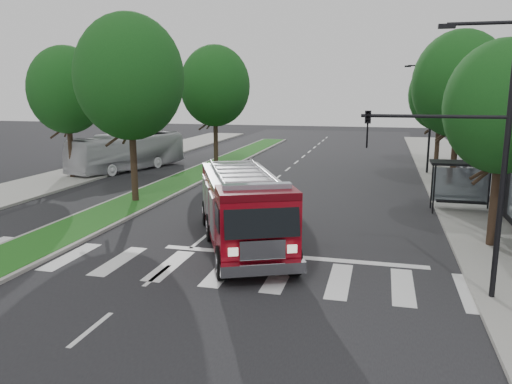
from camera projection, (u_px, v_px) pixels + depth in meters
The scene contains 15 objects.
ground at pixel (199, 241), 20.61m from camera, with size 140.00×140.00×0.00m, color black.
sidewalk_right at pixel (480, 204), 27.11m from camera, with size 5.00×80.00×0.15m, color gray.
sidewalk_left at pixel (49, 182), 33.57m from camera, with size 5.00×80.00×0.15m, color gray.
median at pixel (208, 169), 39.14m from camera, with size 3.00×50.00×0.15m.
bus_shelter at pixel (463, 173), 25.27m from camera, with size 3.20×1.60×2.61m.
tree_right_near at pixel (504, 107), 18.66m from camera, with size 4.40×4.40×8.05m.
tree_right_mid at pixel (460, 84), 29.87m from camera, with size 5.60×5.60×9.72m.
tree_right_far at pixel (441, 94), 39.50m from camera, with size 5.00×5.00×8.73m.
tree_median_near at pixel (130, 77), 26.39m from camera, with size 5.80×5.80×10.16m.
tree_median_far at pixel (215, 86), 39.76m from camera, with size 5.60×5.60×9.72m.
tree_left_mid at pixel (67, 90), 34.14m from camera, with size 5.20×5.20×9.16m.
streetlight_right_near at pixel (472, 143), 14.05m from camera, with size 4.08×0.22×8.00m.
streetlight_right_far at pixel (429, 114), 36.25m from camera, with size 2.11×0.20×8.00m.
fire_engine at pixel (243, 209), 19.75m from camera, with size 6.09×9.34×3.13m.
city_bus at pixel (128, 152), 38.86m from camera, with size 2.42×10.34×2.88m, color silver.
Camera 1 is at (7.12, -18.62, 6.11)m, focal length 35.00 mm.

